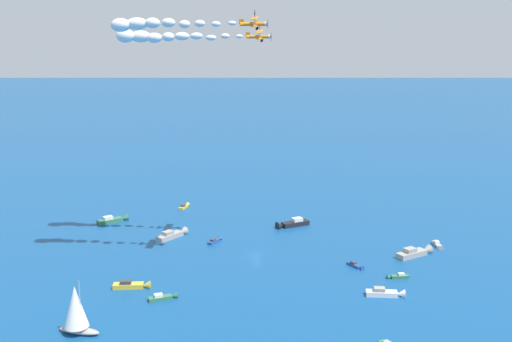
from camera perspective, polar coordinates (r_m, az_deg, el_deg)
name	(u,v)px	position (r m, az deg, el deg)	size (l,w,h in m)	color
ground_plane	(256,255)	(157.73, -0.03, -8.20)	(2000.00, 2000.00, 0.00)	navy
sailboat_near_centre	(76,309)	(120.76, -17.25, -12.83)	(6.01, 8.90, 11.07)	#9E9993
motorboat_far_port	(164,297)	(133.14, -9.00, -12.13)	(6.24, 4.98, 1.86)	#33704C
motorboat_far_stbd	(215,241)	(167.58, -4.03, -6.83)	(5.62, 1.82, 1.61)	#23478C
motorboat_inshore	(114,220)	(190.82, -13.76, -4.66)	(10.08, 5.76, 2.85)	#33704C
motorboat_offshore	(291,224)	(181.28, 3.46, -5.19)	(10.85, 7.75, 3.16)	black
motorboat_trailing	(173,234)	(172.77, -8.11, -6.19)	(10.87, 3.69, 3.10)	#9E9993
motorboat_ahead	(438,245)	(171.05, 17.42, -6.97)	(5.69, 4.68, 1.71)	#9E9993
motorboat_mid_cluster	(387,293)	(136.29, 12.74, -11.61)	(6.14, 8.60, 2.50)	white
motorboat_outer_ring_a	(397,276)	(146.66, 13.67, -10.01)	(4.35, 4.95, 1.53)	#33704C
motorboat_outer_ring_b	(185,206)	(203.00, -7.03, -3.46)	(6.34, 3.32, 1.79)	gold
motorboat_outer_ring_d	(416,252)	(162.46, 15.40, -7.71)	(11.27, 7.30, 3.22)	#9E9993
motorboat_outer_ring_e	(356,266)	(151.24, 9.80, -9.14)	(3.19, 5.33, 1.51)	#23478C
motorboat_outer_ring_f	(133,285)	(140.07, -11.93, -10.90)	(6.92, 8.12, 2.48)	gold
biplane_lead	(260,36)	(155.66, 0.38, 13.09)	(7.12, 7.06, 3.65)	orange
wingwalker_lead	(260,28)	(155.43, 0.37, 13.88)	(1.37, 0.78, 1.53)	red
smoke_trail_lead	(152,37)	(161.07, -10.17, 12.86)	(18.79, 31.32, 4.02)	silver
biplane_wingman	(255,23)	(139.90, -0.11, 14.28)	(7.12, 7.06, 3.65)	orange
wingwalker_wingman	(255,14)	(139.70, -0.12, 15.18)	(0.86, 0.51, 1.78)	black
smoke_trail_wingman	(146,24)	(144.90, -10.75, 13.99)	(17.00, 27.72, 3.80)	silver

